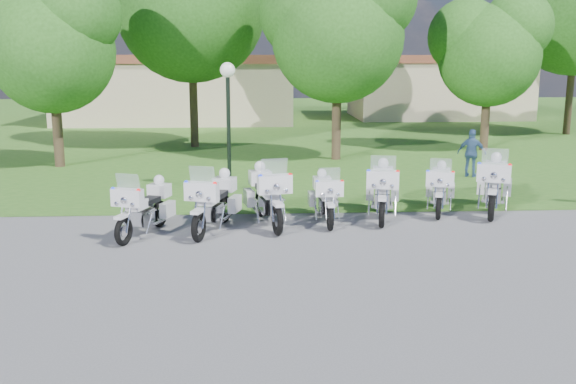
{
  "coord_description": "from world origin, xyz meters",
  "views": [
    {
      "loc": [
        -1.24,
        -13.02,
        3.93
      ],
      "look_at": [
        -0.5,
        1.2,
        0.95
      ],
      "focal_mm": 40.0,
      "sensor_mm": 36.0,
      "label": 1
    }
  ],
  "objects_px": {
    "motorcycle_5": "(440,188)",
    "bystander_c": "(472,153)",
    "lamp_post": "(228,94)",
    "motorcycle_2": "(267,195)",
    "motorcycle_1": "(214,201)",
    "motorcycle_0": "(145,207)",
    "motorcycle_6": "(494,184)",
    "motorcycle_4": "(382,190)",
    "motorcycle_3": "(325,197)"
  },
  "relations": [
    {
      "from": "motorcycle_2",
      "to": "motorcycle_5",
      "type": "xyz_separation_m",
      "value": [
        4.53,
        1.06,
        -0.09
      ]
    },
    {
      "from": "motorcycle_1",
      "to": "motorcycle_6",
      "type": "xyz_separation_m",
      "value": [
        7.13,
        1.46,
        0.06
      ]
    },
    {
      "from": "lamp_post",
      "to": "motorcycle_5",
      "type": "bearing_deg",
      "value": -27.54
    },
    {
      "from": "motorcycle_3",
      "to": "motorcycle_5",
      "type": "relative_size",
      "value": 0.99
    },
    {
      "from": "motorcycle_4",
      "to": "bystander_c",
      "type": "xyz_separation_m",
      "value": [
        4.07,
        5.35,
        0.1
      ]
    },
    {
      "from": "motorcycle_6",
      "to": "bystander_c",
      "type": "relative_size",
      "value": 1.55
    },
    {
      "from": "motorcycle_2",
      "to": "motorcycle_4",
      "type": "height_order",
      "value": "motorcycle_2"
    },
    {
      "from": "motorcycle_3",
      "to": "motorcycle_6",
      "type": "distance_m",
      "value": 4.54
    },
    {
      "from": "motorcycle_2",
      "to": "motorcycle_5",
      "type": "relative_size",
      "value": 1.17
    },
    {
      "from": "motorcycle_0",
      "to": "motorcycle_2",
      "type": "relative_size",
      "value": 0.86
    },
    {
      "from": "motorcycle_5",
      "to": "bystander_c",
      "type": "bearing_deg",
      "value": -99.31
    },
    {
      "from": "motorcycle_4",
      "to": "motorcycle_3",
      "type": "bearing_deg",
      "value": 23.85
    },
    {
      "from": "motorcycle_6",
      "to": "motorcycle_3",
      "type": "bearing_deg",
      "value": 31.78
    },
    {
      "from": "motorcycle_2",
      "to": "motorcycle_4",
      "type": "distance_m",
      "value": 2.95
    },
    {
      "from": "motorcycle_1",
      "to": "bystander_c",
      "type": "relative_size",
      "value": 1.48
    },
    {
      "from": "motorcycle_2",
      "to": "lamp_post",
      "type": "xyz_separation_m",
      "value": [
        -1.05,
        3.97,
        2.18
      ]
    },
    {
      "from": "motorcycle_2",
      "to": "motorcycle_5",
      "type": "height_order",
      "value": "motorcycle_2"
    },
    {
      "from": "motorcycle_1",
      "to": "bystander_c",
      "type": "bearing_deg",
      "value": -125.77
    },
    {
      "from": "bystander_c",
      "to": "motorcycle_5",
      "type": "bearing_deg",
      "value": 91.76
    },
    {
      "from": "motorcycle_5",
      "to": "lamp_post",
      "type": "relative_size",
      "value": 0.57
    },
    {
      "from": "motorcycle_4",
      "to": "motorcycle_0",
      "type": "bearing_deg",
      "value": 24.61
    },
    {
      "from": "motorcycle_3",
      "to": "motorcycle_2",
      "type": "bearing_deg",
      "value": 6.84
    },
    {
      "from": "motorcycle_0",
      "to": "motorcycle_4",
      "type": "bearing_deg",
      "value": -147.26
    },
    {
      "from": "motorcycle_0",
      "to": "motorcycle_6",
      "type": "xyz_separation_m",
      "value": [
        8.68,
        1.74,
        0.1
      ]
    },
    {
      "from": "motorcycle_1",
      "to": "bystander_c",
      "type": "distance_m",
      "value": 10.4
    },
    {
      "from": "motorcycle_2",
      "to": "motorcycle_3",
      "type": "xyz_separation_m",
      "value": [
        1.43,
        0.2,
        -0.11
      ]
    },
    {
      "from": "lamp_post",
      "to": "motorcycle_6",
      "type": "bearing_deg",
      "value": -23.5
    },
    {
      "from": "motorcycle_1",
      "to": "motorcycle_3",
      "type": "xyz_separation_m",
      "value": [
        2.66,
        0.72,
        -0.08
      ]
    },
    {
      "from": "lamp_post",
      "to": "motorcycle_2",
      "type": "bearing_deg",
      "value": -75.2
    },
    {
      "from": "motorcycle_0",
      "to": "motorcycle_3",
      "type": "bearing_deg",
      "value": -147.0
    },
    {
      "from": "motorcycle_5",
      "to": "lamp_post",
      "type": "bearing_deg",
      "value": -9.86
    },
    {
      "from": "motorcycle_0",
      "to": "bystander_c",
      "type": "distance_m",
      "value": 11.81
    },
    {
      "from": "motorcycle_0",
      "to": "motorcycle_6",
      "type": "relative_size",
      "value": 0.87
    },
    {
      "from": "motorcycle_2",
      "to": "motorcycle_5",
      "type": "distance_m",
      "value": 4.65
    },
    {
      "from": "motorcycle_1",
      "to": "motorcycle_5",
      "type": "height_order",
      "value": "motorcycle_1"
    },
    {
      "from": "motorcycle_5",
      "to": "lamp_post",
      "type": "height_order",
      "value": "lamp_post"
    },
    {
      "from": "motorcycle_4",
      "to": "motorcycle_6",
      "type": "distance_m",
      "value": 3.03
    },
    {
      "from": "motorcycle_4",
      "to": "bystander_c",
      "type": "relative_size",
      "value": 1.55
    },
    {
      "from": "motorcycle_2",
      "to": "bystander_c",
      "type": "relative_size",
      "value": 1.58
    },
    {
      "from": "motorcycle_1",
      "to": "motorcycle_4",
      "type": "bearing_deg",
      "value": -149.52
    },
    {
      "from": "motorcycle_2",
      "to": "motorcycle_1",
      "type": "bearing_deg",
      "value": 11.38
    },
    {
      "from": "motorcycle_1",
      "to": "bystander_c",
      "type": "height_order",
      "value": "motorcycle_1"
    },
    {
      "from": "motorcycle_2",
      "to": "lamp_post",
      "type": "distance_m",
      "value": 4.65
    },
    {
      "from": "motorcycle_4",
      "to": "motorcycle_6",
      "type": "height_order",
      "value": "motorcycle_6"
    },
    {
      "from": "bystander_c",
      "to": "motorcycle_4",
      "type": "bearing_deg",
      "value": 81.46
    },
    {
      "from": "motorcycle_1",
      "to": "motorcycle_6",
      "type": "distance_m",
      "value": 7.28
    },
    {
      "from": "motorcycle_3",
      "to": "motorcycle_6",
      "type": "xyz_separation_m",
      "value": [
        4.47,
        0.74,
        0.14
      ]
    },
    {
      "from": "motorcycle_1",
      "to": "lamp_post",
      "type": "bearing_deg",
      "value": -76.0
    },
    {
      "from": "motorcycle_0",
      "to": "motorcycle_1",
      "type": "bearing_deg",
      "value": -150.28
    },
    {
      "from": "motorcycle_6",
      "to": "motorcycle_2",
      "type": "bearing_deg",
      "value": 31.46
    }
  ]
}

